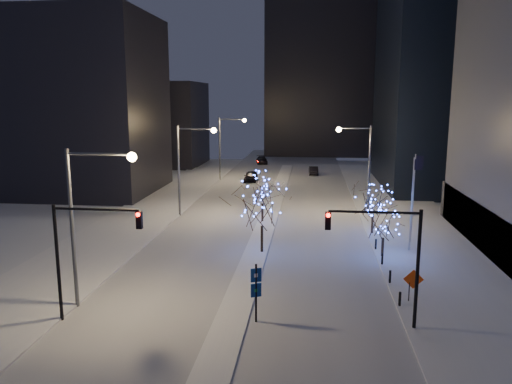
# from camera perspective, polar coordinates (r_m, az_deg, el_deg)

# --- Properties ---
(ground) EXTENTS (160.00, 160.00, 0.00)m
(ground) POSITION_cam_1_polar(r_m,az_deg,el_deg) (29.58, -3.15, -15.32)
(ground) COLOR silver
(ground) RESTS_ON ground
(road) EXTENTS (20.00, 130.00, 0.02)m
(road) POSITION_cam_1_polar(r_m,az_deg,el_deg) (62.73, 2.08, -1.25)
(road) COLOR #B7BCC7
(road) RESTS_ON ground
(median) EXTENTS (2.00, 80.00, 0.15)m
(median) POSITION_cam_1_polar(r_m,az_deg,el_deg) (57.84, 1.71, -2.20)
(median) COLOR silver
(median) RESTS_ON ground
(east_sidewalk) EXTENTS (10.00, 90.00, 0.15)m
(east_sidewalk) POSITION_cam_1_polar(r_m,az_deg,el_deg) (49.12, 18.52, -5.10)
(east_sidewalk) COLOR silver
(east_sidewalk) RESTS_ON ground
(west_sidewalk) EXTENTS (8.00, 90.00, 0.15)m
(west_sidewalk) POSITION_cam_1_polar(r_m,az_deg,el_deg) (51.41, -15.02, -4.21)
(west_sidewalk) COLOR silver
(west_sidewalk) RESTS_ON ground
(filler_west_near) EXTENTS (22.00, 18.00, 24.00)m
(filler_west_near) POSITION_cam_1_polar(r_m,az_deg,el_deg) (73.76, -20.09, 9.29)
(filler_west_near) COLOR black
(filler_west_near) RESTS_ON ground
(filler_west_far) EXTENTS (18.00, 16.00, 16.00)m
(filler_west_far) POSITION_cam_1_polar(r_m,az_deg,el_deg) (101.05, -11.36, 7.65)
(filler_west_far) COLOR black
(filler_west_far) RESTS_ON ground
(horizon_block) EXTENTS (24.00, 14.00, 42.00)m
(horizon_block) POSITION_cam_1_polar(r_m,az_deg,el_deg) (118.50, 7.26, 14.47)
(horizon_block) COLOR black
(horizon_block) RESTS_ON ground
(street_lamp_w_near) EXTENTS (4.40, 0.56, 10.00)m
(street_lamp_w_near) POSITION_cam_1_polar(r_m,az_deg,el_deg) (31.90, -18.71, -1.57)
(street_lamp_w_near) COLOR #595E66
(street_lamp_w_near) RESTS_ON ground
(street_lamp_w_mid) EXTENTS (4.40, 0.56, 10.00)m
(street_lamp_w_mid) POSITION_cam_1_polar(r_m,az_deg,el_deg) (55.26, -7.80, 3.86)
(street_lamp_w_mid) COLOR #595E66
(street_lamp_w_mid) RESTS_ON ground
(street_lamp_w_far) EXTENTS (4.40, 0.56, 10.00)m
(street_lamp_w_far) POSITION_cam_1_polar(r_m,az_deg,el_deg) (79.62, -3.43, 5.99)
(street_lamp_w_far) COLOR #595E66
(street_lamp_w_far) RESTS_ON ground
(street_lamp_east) EXTENTS (3.90, 0.56, 10.00)m
(street_lamp_east) POSITION_cam_1_polar(r_m,az_deg,el_deg) (56.87, 11.95, 3.87)
(street_lamp_east) COLOR #595E66
(street_lamp_east) RESTS_ON ground
(traffic_signal_west) EXTENTS (5.26, 0.43, 7.00)m
(traffic_signal_west) POSITION_cam_1_polar(r_m,az_deg,el_deg) (30.35, -19.25, -5.60)
(traffic_signal_west) COLOR black
(traffic_signal_west) RESTS_ON ground
(traffic_signal_east) EXTENTS (5.26, 0.43, 7.00)m
(traffic_signal_east) POSITION_cam_1_polar(r_m,az_deg,el_deg) (28.77, 15.05, -6.25)
(traffic_signal_east) COLOR black
(traffic_signal_east) RESTS_ON ground
(flagpoles) EXTENTS (1.35, 2.60, 8.00)m
(flagpoles) POSITION_cam_1_polar(r_m,az_deg,el_deg) (45.11, 17.56, -0.25)
(flagpoles) COLOR silver
(flagpoles) RESTS_ON east_sidewalk
(bollards) EXTENTS (0.16, 12.16, 0.90)m
(bollards) POSITION_cam_1_polar(r_m,az_deg,el_deg) (38.69, 14.63, -8.31)
(bollards) COLOR black
(bollards) RESTS_ON east_sidewalk
(car_near) EXTENTS (1.93, 4.79, 1.63)m
(car_near) POSITION_cam_1_polar(r_m,az_deg,el_deg) (78.69, -0.59, 1.79)
(car_near) COLOR black
(car_near) RESTS_ON ground
(car_mid) EXTENTS (1.70, 4.37, 1.42)m
(car_mid) POSITION_cam_1_polar(r_m,az_deg,el_deg) (86.69, 6.57, 2.47)
(car_mid) COLOR black
(car_mid) RESTS_ON ground
(car_far) EXTENTS (2.87, 5.32, 1.47)m
(car_far) POSITION_cam_1_polar(r_m,az_deg,el_deg) (100.29, 0.67, 3.66)
(car_far) COLOR black
(car_far) RESTS_ON ground
(holiday_tree_median_near) EXTENTS (5.59, 5.59, 6.11)m
(holiday_tree_median_near) POSITION_cam_1_polar(r_m,az_deg,el_deg) (41.61, 0.68, -1.56)
(holiday_tree_median_near) COLOR black
(holiday_tree_median_near) RESTS_ON median
(holiday_tree_median_far) EXTENTS (4.63, 4.63, 5.26)m
(holiday_tree_median_far) POSITION_cam_1_polar(r_m,az_deg,el_deg) (52.23, 0.74, 0.32)
(holiday_tree_median_far) COLOR black
(holiday_tree_median_far) RESTS_ON median
(holiday_tree_plaza_near) EXTENTS (3.99, 3.99, 4.40)m
(holiday_tree_plaza_near) POSITION_cam_1_polar(r_m,az_deg,el_deg) (42.00, 14.39, -3.41)
(holiday_tree_plaza_near) COLOR black
(holiday_tree_plaza_near) RESTS_ON east_sidewalk
(holiday_tree_plaza_far) EXTENTS (4.52, 4.52, 5.01)m
(holiday_tree_plaza_far) POSITION_cam_1_polar(r_m,az_deg,el_deg) (48.88, 13.26, -0.88)
(holiday_tree_plaza_far) COLOR black
(holiday_tree_plaza_far) RESTS_ON east_sidewalk
(wayfinding_sign) EXTENTS (0.61, 0.33, 3.57)m
(wayfinding_sign) POSITION_cam_1_polar(r_m,az_deg,el_deg) (29.42, 0.00, -10.79)
(wayfinding_sign) COLOR black
(wayfinding_sign) RESTS_ON ground
(construction_sign) EXTENTS (1.29, 0.07, 2.12)m
(construction_sign) POSITION_cam_1_polar(r_m,az_deg,el_deg) (33.77, 17.53, -9.81)
(construction_sign) COLOR black
(construction_sign) RESTS_ON east_sidewalk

